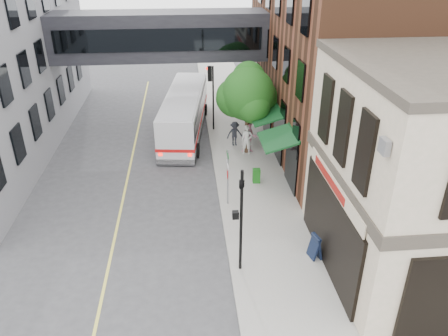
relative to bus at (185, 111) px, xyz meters
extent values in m
plane|color=#38383A|center=(1.60, -16.83, -1.60)|extent=(120.00, 120.00, 0.00)
cube|color=gray|center=(3.60, -2.83, -1.52)|extent=(4.00, 60.00, 0.15)
cube|color=black|center=(5.54, -14.83, 0.25)|extent=(0.14, 6.40, 3.40)
cube|color=black|center=(5.50, -14.83, 0.25)|extent=(0.04, 5.90, 3.00)
cube|color=maroon|center=(5.48, -14.23, 2.20)|extent=(0.03, 3.60, 0.32)
cube|color=#4C2917|center=(11.60, -1.83, 5.40)|extent=(12.00, 18.00, 14.00)
cube|color=#0D3D17|center=(4.74, -3.08, 1.40)|extent=(1.80, 13.00, 0.40)
cube|color=black|center=(-1.40, 1.17, 4.90)|extent=(14.00, 3.00, 3.00)
cube|color=black|center=(-1.40, -0.38, 4.90)|extent=(13.00, 0.08, 1.40)
cube|color=black|center=(-1.40, 2.72, 4.90)|extent=(13.00, 0.08, 1.40)
cylinder|color=black|center=(2.00, -14.83, 0.80)|extent=(0.12, 0.12, 4.50)
cube|color=black|center=(1.78, -14.83, 1.15)|extent=(0.25, 0.22, 0.30)
imported|color=black|center=(2.00, -14.83, 2.65)|extent=(0.20, 0.16, 1.00)
cylinder|color=black|center=(2.00, 0.17, 0.80)|extent=(0.12, 0.12, 4.50)
cube|color=black|center=(1.78, 0.17, 1.15)|extent=(0.25, 0.22, 0.30)
cube|color=black|center=(1.78, 0.17, 2.55)|extent=(0.28, 0.28, 1.00)
sphere|color=#FF0C05|center=(1.62, 0.17, 2.90)|extent=(0.18, 0.18, 0.18)
cylinder|color=gray|center=(2.00, -9.83, 0.05)|extent=(0.08, 0.08, 3.00)
cube|color=white|center=(1.98, -9.83, 0.75)|extent=(0.03, 0.75, 0.22)
cube|color=#0C591E|center=(1.98, -9.83, 1.30)|extent=(0.03, 0.70, 0.18)
cube|color=#B20C0C|center=(1.98, -9.83, 0.25)|extent=(0.03, 0.30, 0.40)
cylinder|color=#382619|center=(3.80, -3.83, -0.05)|extent=(0.28, 0.28, 2.80)
sphere|color=#164D14|center=(3.80, -3.83, 2.35)|extent=(3.20, 3.20, 3.20)
sphere|color=#164D14|center=(4.60, -3.33, 1.95)|extent=(2.20, 2.20, 2.20)
sphere|color=#164D14|center=(3.10, -3.53, 2.05)|extent=(2.40, 2.40, 2.40)
sphere|color=#164D14|center=(3.90, -3.23, 3.15)|extent=(2.00, 2.00, 2.00)
cube|color=#D8CC4C|center=(-3.40, -6.83, -1.59)|extent=(0.12, 40.00, 0.01)
cube|color=silver|center=(0.00, 0.00, -0.08)|extent=(3.60, 10.78, 2.67)
cube|color=black|center=(0.00, 0.00, 0.38)|extent=(3.63, 10.61, 0.97)
cube|color=#B20C0C|center=(0.00, 0.00, -0.54)|extent=(3.66, 10.81, 0.20)
cylinder|color=black|center=(-1.62, -3.69, -1.14)|extent=(0.39, 0.95, 0.92)
cylinder|color=black|center=(0.66, -3.97, -1.14)|extent=(0.39, 0.95, 0.92)
cylinder|color=black|center=(-0.71, 3.61, -1.14)|extent=(0.39, 0.95, 0.92)
cylinder|color=black|center=(1.58, 3.33, -1.14)|extent=(0.39, 0.95, 0.92)
imported|color=silver|center=(3.77, -4.08, -0.51)|extent=(0.73, 0.53, 1.88)
imported|color=pink|center=(3.96, -3.83, -0.48)|extent=(0.96, 0.76, 1.94)
imported|color=#212329|center=(3.17, -2.73, -0.64)|extent=(1.13, 0.76, 1.62)
cube|color=#155C15|center=(3.79, -7.78, -1.05)|extent=(0.42, 0.38, 0.80)
cube|color=black|center=(5.20, -14.41, -0.91)|extent=(0.52, 0.68, 1.08)
camera|label=1|loc=(0.05, -28.62, 10.34)|focal=35.00mm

